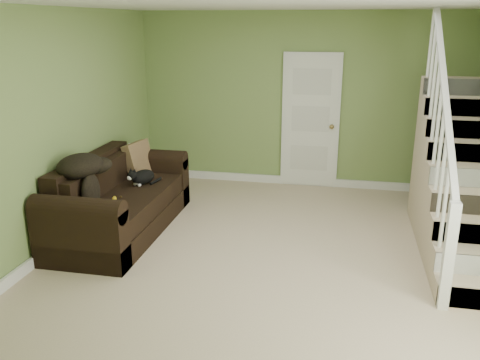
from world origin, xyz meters
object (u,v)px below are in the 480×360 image
at_px(cat, 142,177).
at_px(banana, 114,200).
at_px(sofa, 118,203).
at_px(side_table, 139,178).

bearing_deg(cat, banana, -71.89).
relative_size(sofa, side_table, 2.77).
height_order(cat, banana, cat).
bearing_deg(side_table, sofa, -79.53).
bearing_deg(cat, side_table, 140.54).
bearing_deg(banana, side_table, 80.64).
bearing_deg(sofa, banana, -70.32).
distance_m(sofa, cat, 0.46).
relative_size(side_table, cat, 1.59).
relative_size(side_table, banana, 4.32).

